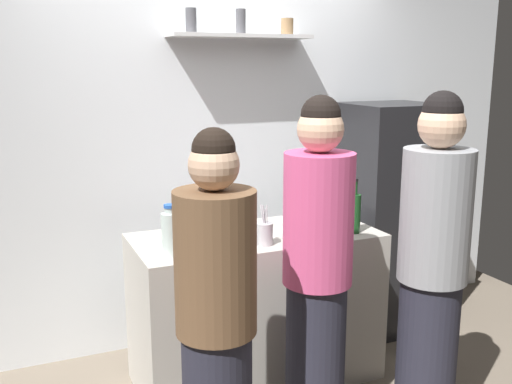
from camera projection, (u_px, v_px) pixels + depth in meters
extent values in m
cube|color=white|center=(209.00, 149.00, 3.93)|extent=(4.80, 0.10, 2.60)
cube|color=silver|center=(241.00, 36.00, 3.70)|extent=(0.93, 0.22, 0.02)
cylinder|color=#4C4C51|center=(191.00, 20.00, 3.56)|extent=(0.07, 0.07, 0.15)
cylinder|color=#4C4C51|center=(241.00, 21.00, 3.68)|extent=(0.06, 0.06, 0.15)
cylinder|color=olive|center=(287.00, 27.00, 3.81)|extent=(0.08, 0.08, 0.10)
cube|color=black|center=(387.00, 217.00, 4.14)|extent=(0.61, 0.57, 1.60)
cylinder|color=#99999E|center=(436.00, 214.00, 3.92)|extent=(0.02, 0.02, 0.45)
cube|color=#B7B2A8|center=(256.00, 307.00, 3.47)|extent=(1.41, 0.65, 0.90)
cube|color=gray|center=(207.00, 234.00, 3.30)|extent=(0.34, 0.24, 0.05)
cylinder|color=#B2B2B7|center=(265.00, 234.00, 3.17)|extent=(0.09, 0.09, 0.12)
cylinder|color=silver|center=(263.00, 222.00, 3.15)|extent=(0.02, 0.04, 0.19)
cylinder|color=silver|center=(267.00, 222.00, 3.14)|extent=(0.01, 0.01, 0.19)
cylinder|color=silver|center=(264.00, 224.00, 3.16)|extent=(0.01, 0.03, 0.16)
cylinder|color=silver|center=(264.00, 224.00, 3.16)|extent=(0.02, 0.02, 0.16)
cylinder|color=silver|center=(264.00, 222.00, 3.15)|extent=(0.02, 0.01, 0.19)
cylinder|color=silver|center=(264.00, 222.00, 3.16)|extent=(0.01, 0.04, 0.18)
cylinder|color=silver|center=(265.00, 223.00, 3.16)|extent=(0.01, 0.01, 0.17)
cylinder|color=silver|center=(265.00, 225.00, 3.17)|extent=(0.01, 0.01, 0.15)
cylinder|color=#19471E|center=(354.00, 214.00, 3.39)|extent=(0.08, 0.08, 0.23)
cylinder|color=#19471E|center=(355.00, 188.00, 3.36)|extent=(0.03, 0.03, 0.08)
cylinder|color=black|center=(355.00, 180.00, 3.35)|extent=(0.04, 0.04, 0.02)
cylinder|color=black|center=(296.00, 210.00, 3.50)|extent=(0.08, 0.08, 0.22)
cylinder|color=black|center=(296.00, 185.00, 3.47)|extent=(0.03, 0.03, 0.09)
cylinder|color=gold|center=(296.00, 177.00, 3.45)|extent=(0.04, 0.04, 0.02)
cylinder|color=#472814|center=(209.00, 233.00, 3.01)|extent=(0.08, 0.08, 0.22)
cylinder|color=#472814|center=(209.00, 203.00, 2.98)|extent=(0.03, 0.03, 0.09)
cylinder|color=maroon|center=(208.00, 192.00, 2.96)|extent=(0.04, 0.04, 0.02)
cylinder|color=#B2BFB2|center=(239.00, 233.00, 3.07)|extent=(0.07, 0.07, 0.18)
cylinder|color=#B2BFB2|center=(239.00, 209.00, 3.04)|extent=(0.03, 0.03, 0.08)
cylinder|color=#333333|center=(239.00, 200.00, 3.03)|extent=(0.03, 0.03, 0.02)
cylinder|color=silver|center=(170.00, 234.00, 2.99)|extent=(0.09, 0.09, 0.22)
cylinder|color=silver|center=(169.00, 210.00, 2.97)|extent=(0.05, 0.05, 0.03)
cylinder|color=blue|center=(169.00, 206.00, 2.96)|extent=(0.06, 0.06, 0.02)
cylinder|color=#262633|center=(315.00, 358.00, 2.96)|extent=(0.30, 0.30, 0.81)
cylinder|color=#D14C7F|center=(318.00, 219.00, 2.81)|extent=(0.34, 0.34, 0.64)
sphere|color=#D8AD8C|center=(320.00, 129.00, 2.72)|extent=(0.22, 0.22, 0.22)
sphere|color=black|center=(321.00, 115.00, 2.70)|extent=(0.19, 0.19, 0.19)
cylinder|color=#262633|center=(426.00, 355.00, 2.98)|extent=(0.30, 0.30, 0.82)
cylinder|color=gray|center=(436.00, 216.00, 2.83)|extent=(0.34, 0.34, 0.65)
sphere|color=#D8AD8C|center=(442.00, 125.00, 2.73)|extent=(0.22, 0.22, 0.22)
sphere|color=black|center=(443.00, 111.00, 2.72)|extent=(0.19, 0.19, 0.19)
cylinder|color=brown|center=(215.00, 263.00, 2.39)|extent=(0.34, 0.34, 0.60)
sphere|color=#D8AD8C|center=(214.00, 165.00, 2.31)|extent=(0.21, 0.21, 0.21)
sphere|color=black|center=(214.00, 149.00, 2.30)|extent=(0.18, 0.18, 0.18)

